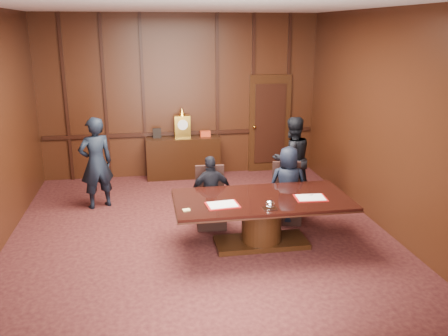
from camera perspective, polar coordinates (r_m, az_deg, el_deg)
name	(u,v)px	position (r m, az deg, el deg)	size (l,w,h in m)	color
room	(203,129)	(7.15, -2.51, 4.68)	(7.00, 7.04, 3.50)	black
sideboard	(183,156)	(10.46, -4.94, 1.47)	(1.60, 0.45, 1.54)	black
conference_table	(262,214)	(7.16, 4.56, -5.50)	(2.62, 1.32, 0.76)	black
folder_left	(222,205)	(6.76, -0.19, -4.45)	(0.49, 0.37, 0.02)	maroon
folder_right	(311,198)	(7.15, 10.38, -3.54)	(0.48, 0.36, 0.02)	maroon
inkstand	(270,205)	(6.65, 5.56, -4.49)	(0.20, 0.14, 0.12)	white
notepad	(186,210)	(6.60, -4.56, -5.04)	(0.10, 0.07, 0.01)	#FFDE7C
chair_left	(211,209)	(7.93, -1.60, -4.92)	(0.51, 0.51, 0.99)	black
chair_right	(286,204)	(8.20, 7.49, -4.32)	(0.57, 0.57, 0.99)	black
signatory_left	(211,192)	(7.74, -1.55, -2.94)	(0.71, 0.30, 1.22)	black
signatory_right	(288,185)	(8.00, 7.71, -2.06)	(0.64, 0.42, 1.32)	black
witness_left	(96,163)	(8.87, -15.13, 0.58)	(0.61, 0.40, 1.68)	black
witness_right	(292,159)	(9.05, 8.16, 1.08)	(0.78, 0.61, 1.61)	black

